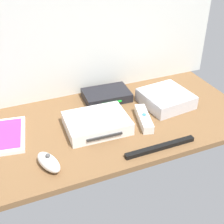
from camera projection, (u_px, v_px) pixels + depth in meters
ground_plane at (112, 124)px, 109.85cm from camera, size 100.00×48.00×2.00cm
back_wall at (86, 13)px, 111.01cm from camera, size 110.00×1.20×64.00cm
game_console at (97, 123)px, 104.64cm from camera, size 21.63×17.16×4.40cm
mini_computer at (166, 98)px, 117.72cm from camera, size 18.67×18.67×5.30cm
game_case at (4, 136)px, 100.92cm from camera, size 16.51×20.96×1.56cm
network_router at (107, 95)px, 121.75cm from camera, size 18.65×13.11×3.40cm
remote_wand at (144, 119)px, 108.15cm from camera, size 7.15×15.23×3.40cm
remote_nunchuk at (49, 162)px, 88.44cm from camera, size 7.53×10.90×5.10cm
sensor_bar at (160, 147)px, 96.20cm from camera, size 24.01×1.89×1.40cm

